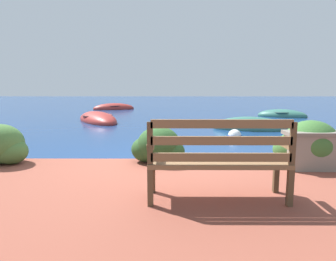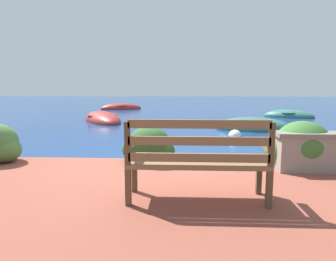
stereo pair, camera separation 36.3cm
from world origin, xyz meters
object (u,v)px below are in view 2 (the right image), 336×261
(park_bench, at_px, (198,158))
(rowboat_far, at_px, (289,116))
(rowboat_mid, at_px, (102,120))
(mooring_buoy, at_px, (235,136))
(rowboat_nearest, at_px, (253,128))
(rowboat_outer, at_px, (121,108))

(park_bench, bearing_deg, rowboat_far, 66.04)
(rowboat_mid, height_order, mooring_buoy, rowboat_mid)
(rowboat_mid, height_order, rowboat_far, rowboat_mid)
(park_bench, xyz_separation_m, mooring_buoy, (1.34, 5.33, -0.64))
(rowboat_nearest, height_order, rowboat_far, rowboat_nearest)
(rowboat_far, bearing_deg, rowboat_nearest, -96.72)
(rowboat_nearest, relative_size, rowboat_far, 1.08)
(rowboat_nearest, height_order, mooring_buoy, rowboat_nearest)
(rowboat_nearest, distance_m, rowboat_outer, 11.09)
(rowboat_far, distance_m, rowboat_outer, 10.26)
(mooring_buoy, bearing_deg, rowboat_nearest, 62.73)
(rowboat_mid, height_order, rowboat_outer, rowboat_mid)
(rowboat_nearest, relative_size, rowboat_outer, 0.95)
(rowboat_far, distance_m, mooring_buoy, 7.14)
(park_bench, bearing_deg, rowboat_mid, 110.39)
(park_bench, distance_m, rowboat_nearest, 7.46)
(rowboat_mid, xyz_separation_m, mooring_buoy, (4.95, -4.12, 0.00))
(rowboat_mid, bearing_deg, park_bench, -8.84)
(rowboat_mid, bearing_deg, rowboat_far, 73.54)
(rowboat_outer, relative_size, mooring_buoy, 6.74)
(rowboat_outer, bearing_deg, park_bench, -95.07)
(park_bench, distance_m, rowboat_mid, 10.14)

